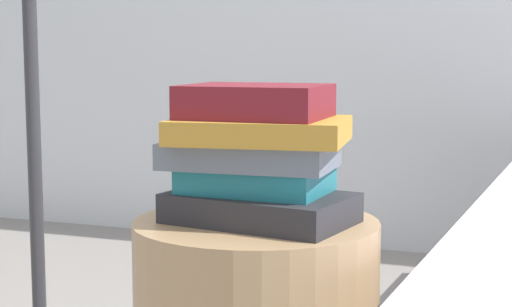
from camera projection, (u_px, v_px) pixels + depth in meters
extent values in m
cube|color=#28282D|center=(260.00, 208.00, 1.35)|extent=(0.31, 0.23, 0.05)
cube|color=#1E727F|center=(258.00, 180.00, 1.35)|extent=(0.24, 0.16, 0.04)
cube|color=slate|center=(249.00, 155.00, 1.34)|extent=(0.28, 0.17, 0.04)
cube|color=#B7842D|center=(261.00, 130.00, 1.33)|extent=(0.30, 0.24, 0.04)
cube|color=maroon|center=(253.00, 101.00, 1.34)|extent=(0.23, 0.19, 0.05)
cylinder|color=#333338|center=(33.00, 103.00, 1.74)|extent=(0.03, 0.03, 1.15)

